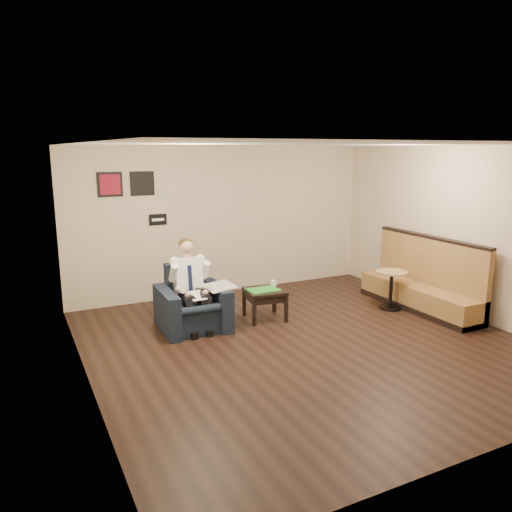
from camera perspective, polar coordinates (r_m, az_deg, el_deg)
name	(u,v)px	position (r m, az deg, el deg)	size (l,w,h in m)	color
ground	(307,343)	(7.34, 5.83, -9.84)	(6.00, 6.00, 0.00)	black
wall_back	(225,220)	(9.57, -3.62, 4.07)	(6.00, 0.02, 2.80)	beige
wall_front	(497,308)	(4.77, 25.87, -5.42)	(6.00, 0.02, 2.80)	beige
wall_left	(82,271)	(5.92, -19.23, -1.61)	(0.02, 6.00, 2.80)	beige
wall_right	(463,232)	(8.90, 22.63, 2.55)	(0.02, 6.00, 2.80)	beige
ceiling	(311,144)	(6.81, 6.35, 12.58)	(6.00, 6.00, 0.02)	white
seating_sign	(158,220)	(9.12, -11.15, 4.10)	(0.32, 0.02, 0.20)	black
art_print_left	(110,184)	(8.88, -16.35, 7.85)	(0.42, 0.03, 0.42)	maroon
art_print_right	(142,183)	(8.99, -12.87, 8.09)	(0.42, 0.03, 0.42)	black
armchair	(192,298)	(7.77, -7.28, -4.84)	(1.00, 1.00, 0.97)	black
seated_man	(195,289)	(7.60, -7.03, -3.80)	(0.63, 0.95, 1.33)	white
lap_papers	(197,296)	(7.52, -6.78, -4.51)	(0.22, 0.32, 0.01)	white
newspaper	(219,286)	(7.75, -4.22, -3.47)	(0.42, 0.53, 0.01)	silver
side_table	(265,304)	(8.21, 1.00, -5.52)	(0.61, 0.61, 0.50)	black
green_folder	(263,290)	(8.11, 0.84, -3.87)	(0.50, 0.35, 0.01)	green
coffee_mug	(273,283)	(8.31, 1.99, -3.15)	(0.09, 0.09, 0.10)	white
smartphone	(264,286)	(8.32, 0.96, -3.48)	(0.15, 0.08, 0.01)	black
banquette	(420,274)	(9.07, 18.24, -1.95)	(0.58, 2.44, 1.25)	olive
cafe_table	(391,290)	(9.01, 15.16, -3.77)	(0.54, 0.54, 0.67)	#9F8656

